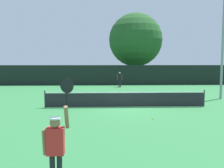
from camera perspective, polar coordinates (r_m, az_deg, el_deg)
ground_plane at (r=15.58m, az=3.14°, el=-5.37°), size 120.00×120.00×0.00m
tennis_net at (r=15.49m, az=3.15°, el=-3.51°), size 10.11×0.08×1.07m
perimeter_fence at (r=30.11m, az=0.54°, el=2.09°), size 32.44×0.12×2.43m
player_serving at (r=5.68m, az=-12.84°, el=-13.00°), size 0.68×0.39×2.50m
player_receiving at (r=27.37m, az=1.78°, el=1.40°), size 0.57×0.25×1.69m
tennis_ball at (r=12.48m, az=9.39°, el=-7.94°), size 0.07×0.07×0.07m
light_pole at (r=20.70m, az=24.35°, el=10.36°), size 1.18×0.28×8.62m
large_tree at (r=35.51m, az=5.48°, el=10.13°), size 7.52×7.52×9.68m
parked_car_near at (r=36.67m, az=9.43°, el=1.89°), size 2.35×4.38×1.69m
parked_car_mid at (r=40.04m, az=14.37°, el=2.07°), size 2.31×4.37×1.69m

